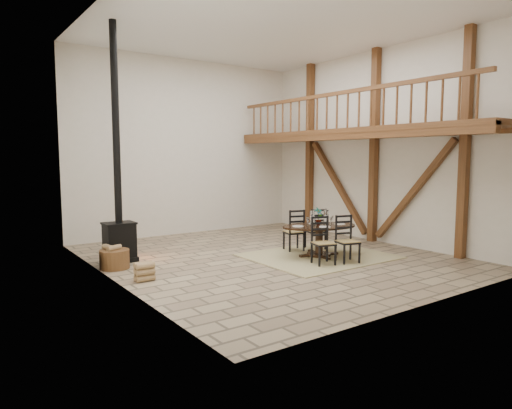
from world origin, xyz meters
TOP-DOWN VIEW (x-y plane):
  - ground at (0.00, 0.00)m, footprint 8.00×8.00m
  - room_shell at (1.19, 0.00)m, footprint 7.02×8.02m
  - rug at (0.92, -0.59)m, footprint 3.00×2.50m
  - dining_table at (0.92, -0.59)m, footprint 1.94×2.11m
  - wood_stove at (-2.90, 1.49)m, footprint 0.66×0.51m
  - log_basket at (-3.19, 0.96)m, footprint 0.58×0.58m
  - log_stack at (-3.05, -0.28)m, footprint 0.34×0.23m

SIDE VIEW (x-z plane):
  - ground at x=0.00m, z-range 0.00..0.00m
  - rug at x=0.92m, z-range 0.00..0.02m
  - log_stack at x=-3.05m, z-range 0.00..0.34m
  - log_basket at x=-3.19m, z-range -0.03..0.45m
  - dining_table at x=0.92m, z-range -0.14..0.97m
  - wood_stove at x=-2.90m, z-range -1.37..3.63m
  - room_shell at x=1.19m, z-range 0.51..5.52m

